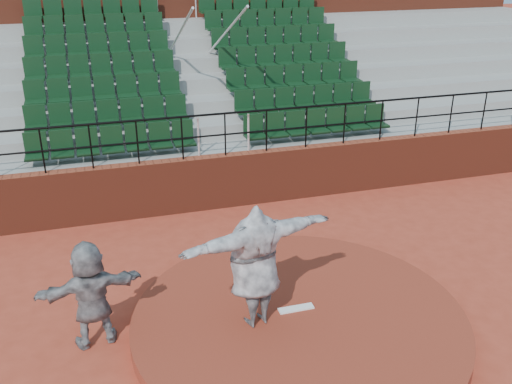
{
  "coord_description": "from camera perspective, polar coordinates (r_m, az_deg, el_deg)",
  "views": [
    {
      "loc": [
        -2.9,
        -7.25,
        5.86
      ],
      "look_at": [
        0.0,
        2.5,
        1.4
      ],
      "focal_mm": 40.0,
      "sensor_mm": 36.0,
      "label": 1
    }
  ],
  "objects": [
    {
      "name": "ground",
      "position": [
        9.76,
        4.3,
        -13.29
      ],
      "size": [
        90.0,
        90.0,
        0.0
      ],
      "primitive_type": "plane",
      "color": "#A43925",
      "rests_on": "ground"
    },
    {
      "name": "press_box_facade",
      "position": [
        20.19,
        -8.56,
        16.87
      ],
      "size": [
        24.0,
        3.0,
        7.1
      ],
      "primitive_type": "cube",
      "color": "maroon",
      "rests_on": "ground"
    },
    {
      "name": "pitcher",
      "position": [
        8.87,
        -0.1,
        -7.38
      ],
      "size": [
        2.63,
        1.24,
        2.07
      ],
      "primitive_type": "imported",
      "rotation": [
        0.0,
        0.0,
        3.36
      ],
      "color": "black",
      "rests_on": "pitchers_mound"
    },
    {
      "name": "fielder",
      "position": [
        9.27,
        -16.16,
        -9.8
      ],
      "size": [
        1.71,
        0.74,
        1.78
      ],
      "primitive_type": "imported",
      "rotation": [
        0.0,
        0.0,
        3.27
      ],
      "color": "black",
      "rests_on": "ground"
    },
    {
      "name": "seating_deck",
      "position": [
        16.75,
        -6.06,
        8.29
      ],
      "size": [
        24.0,
        5.97,
        4.63
      ],
      "color": "gray",
      "rests_on": "ground"
    },
    {
      "name": "pitchers_mound",
      "position": [
        9.69,
        4.32,
        -12.7
      ],
      "size": [
        5.5,
        5.5,
        0.25
      ],
      "primitive_type": "cylinder",
      "color": "maroon",
      "rests_on": "ground"
    },
    {
      "name": "boundary_wall",
      "position": [
        13.63,
        -3.0,
        1.16
      ],
      "size": [
        24.0,
        0.3,
        1.3
      ],
      "primitive_type": "cube",
      "color": "maroon",
      "rests_on": "ground"
    },
    {
      "name": "pitching_rubber",
      "position": [
        9.72,
        4.03,
        -11.54
      ],
      "size": [
        0.6,
        0.15,
        0.03
      ],
      "primitive_type": "cube",
      "color": "white",
      "rests_on": "pitchers_mound"
    },
    {
      "name": "wall_railing",
      "position": [
        13.16,
        -3.12,
        6.72
      ],
      "size": [
        24.04,
        0.05,
        1.03
      ],
      "color": "black",
      "rests_on": "boundary_wall"
    }
  ]
}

